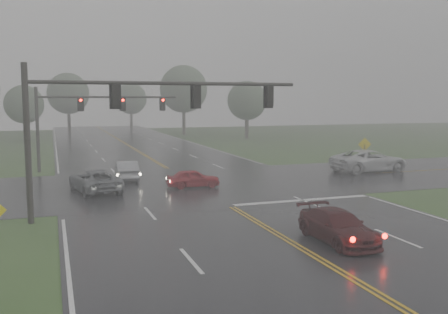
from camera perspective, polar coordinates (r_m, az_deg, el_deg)
name	(u,v)px	position (r m, az deg, el deg)	size (l,w,h in m)	color
ground	(403,310)	(15.39, 19.80, -16.11)	(180.00, 180.00, 0.00)	#2D491F
main_road	(201,189)	(32.80, -2.65, -3.65)	(18.00, 160.00, 0.02)	black
cross_street	(193,184)	(34.69, -3.59, -3.09)	(120.00, 14.00, 0.02)	black
stop_bar	(303,201)	(29.36, 8.98, -4.95)	(8.50, 0.50, 0.01)	silver
sedan_maroon	(337,242)	(21.30, 12.83, -9.48)	(1.80, 4.44, 1.29)	#36090C
sedan_red	(193,187)	(33.31, -3.54, -3.50)	(1.42, 3.53, 1.20)	maroon
sedan_silver	(127,180)	(36.92, -11.06, -2.61)	(1.49, 4.26, 1.40)	gray
car_grey	(95,192)	(32.73, -14.51, -3.88)	(2.35, 5.11, 1.42)	slate
pickup_white	(369,172)	(42.20, 16.23, -1.61)	(2.93, 6.36, 1.77)	silver
signal_gantry_near	(119,110)	(25.06, -11.88, 5.22)	(13.81, 0.33, 7.53)	black
signal_gantry_far	(82,112)	(42.51, -15.90, 4.93)	(11.44, 0.35, 6.83)	black
sign_diamond_east	(365,148)	(42.84, 15.78, 0.97)	(1.11, 0.25, 2.69)	black
tree_nw_a	(24,105)	(74.38, -21.89, 5.59)	(5.30, 5.30, 7.79)	#342A22
tree_ne_a	(184,89)	(82.42, -4.64, 7.75)	(7.75, 7.75, 11.39)	#342A22
tree_n_mid	(68,94)	(89.98, -17.39, 6.94)	(7.05, 7.05, 10.36)	#342A22
tree_e_near	(247,101)	(74.69, 2.63, 6.45)	(5.83, 5.83, 8.56)	#342A22
tree_n_far	(131,99)	(100.88, -10.59, 6.56)	(6.15, 6.15, 9.04)	#342A22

